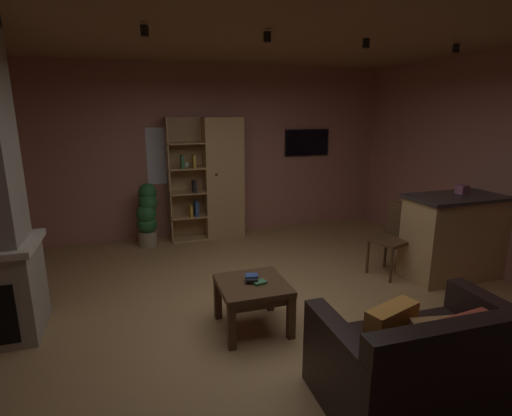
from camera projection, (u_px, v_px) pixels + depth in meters
floor at (268, 316)px, 4.06m from camera, size 6.22×6.00×0.02m
wall_back at (208, 152)px, 6.52m from camera, size 6.34×0.06×2.78m
ceiling at (270, 23)px, 3.38m from camera, size 6.22×6.00×0.02m
window_pane_back at (165, 156)px, 6.29m from camera, size 0.56×0.01×0.90m
bookshelf_cabinet at (218, 179)px, 6.40m from camera, size 1.20×0.41×1.96m
kitchen_bar_counter at (461, 236)px, 4.93m from camera, size 1.46×0.65×1.05m
tissue_box at (462, 189)px, 4.86m from camera, size 0.13×0.13×0.11m
leather_couch at (425, 365)px, 2.78m from camera, size 1.47×0.93×0.84m
coffee_table at (253, 291)px, 3.74m from camera, size 0.64×0.64×0.47m
table_book_0 at (260, 282)px, 3.69m from camera, size 0.14×0.11×0.03m
table_book_1 at (251, 279)px, 3.72m from camera, size 0.13×0.13×0.02m
table_book_2 at (252, 276)px, 3.74m from camera, size 0.13×0.12×0.02m
dining_chair at (394, 234)px, 4.99m from camera, size 0.52×0.52×0.92m
potted_floor_plant at (147, 214)px, 6.03m from camera, size 0.33×0.37×0.98m
wall_mounted_tv at (307, 143)px, 6.96m from camera, size 0.82×0.06×0.46m
track_light_spot_1 at (145, 31)px, 3.32m from camera, size 0.07×0.07×0.09m
track_light_spot_2 at (267, 37)px, 3.59m from camera, size 0.07×0.07×0.09m
track_light_spot_3 at (366, 43)px, 3.93m from camera, size 0.07×0.07×0.09m
track_light_spot_4 at (456, 48)px, 4.26m from camera, size 0.07×0.07×0.09m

